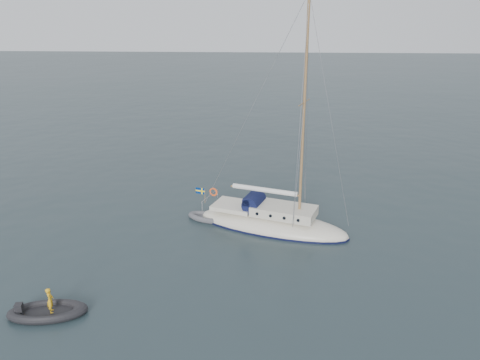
{
  "coord_description": "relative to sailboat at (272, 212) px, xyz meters",
  "views": [
    {
      "loc": [
        2.11,
        -25.35,
        12.88
      ],
      "look_at": [
        0.4,
        0.0,
        3.87
      ],
      "focal_mm": 35.0,
      "sensor_mm": 36.0,
      "label": 1
    }
  ],
  "objects": [
    {
      "name": "rib",
      "position": [
        -10.14,
        -9.96,
        -0.89
      ],
      "size": [
        3.57,
        1.62,
        1.41
      ],
      "rotation": [
        0.0,
        0.0,
        0.19
      ],
      "color": "black",
      "rests_on": "ground"
    },
    {
      "name": "ground",
      "position": [
        -2.32,
        -1.92,
        -1.11
      ],
      "size": [
        300.0,
        300.0,
        0.0
      ],
      "primitive_type": "plane",
      "color": "black",
      "rests_on": "ground"
    },
    {
      "name": "sailboat",
      "position": [
        0.0,
        0.0,
        0.0
      ],
      "size": [
        10.33,
        3.09,
        14.71
      ],
      "rotation": [
        0.0,
        0.0,
        -0.32
      ],
      "color": "beige",
      "rests_on": "ground"
    },
    {
      "name": "dinghy",
      "position": [
        -4.39,
        0.94,
        -0.94
      ],
      "size": [
        2.67,
        1.2,
        0.38
      ],
      "rotation": [
        0.0,
        0.0,
        -0.4
      ],
      "color": "#535358",
      "rests_on": "ground"
    }
  ]
}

